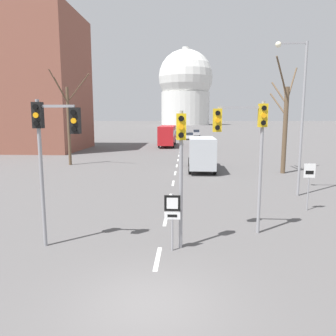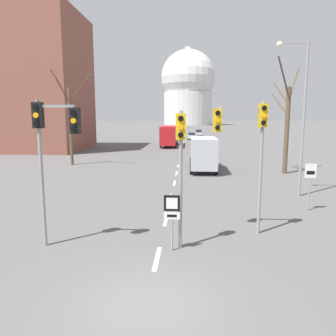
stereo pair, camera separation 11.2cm
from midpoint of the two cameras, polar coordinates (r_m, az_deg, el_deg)
name	(u,v)px [view 1 (the left image)]	position (r m, az deg, el deg)	size (l,w,h in m)	color
ground_plane	(148,304)	(9.61, -3.83, -22.60)	(800.00, 800.00, 0.00)	#565454
lane_stripe_0	(158,258)	(12.16, -2.09, -15.47)	(0.16, 2.00, 0.01)	silver
lane_stripe_1	(166,220)	(16.35, -0.61, -8.97)	(0.16, 2.00, 0.01)	silver
lane_stripe_2	(170,197)	(20.67, 0.23, -5.14)	(0.16, 2.00, 0.01)	silver
lane_stripe_3	(173,183)	(25.05, 0.78, -2.65)	(0.16, 2.00, 0.01)	silver
lane_stripe_4	(175,173)	(29.47, 1.16, -0.90)	(0.16, 2.00, 0.01)	silver
lane_stripe_5	(177,166)	(33.91, 1.44, 0.39)	(0.16, 2.00, 0.01)	silver
lane_stripe_6	(178,160)	(38.37, 1.65, 1.38)	(0.16, 2.00, 0.01)	silver
lane_stripe_7	(179,156)	(42.83, 1.82, 2.17)	(0.16, 2.00, 0.01)	silver
lane_stripe_8	(180,152)	(47.30, 1.96, 2.81)	(0.16, 2.00, 0.01)	silver
lane_stripe_9	(180,149)	(51.78, 2.08, 3.33)	(0.16, 2.00, 0.01)	silver
lane_stripe_10	(181,146)	(56.26, 2.17, 3.78)	(0.16, 2.00, 0.01)	silver
lane_stripe_11	(181,144)	(60.74, 2.26, 4.16)	(0.16, 2.00, 0.01)	silver
lane_stripe_12	(182,142)	(65.23, 2.33, 4.48)	(0.16, 2.00, 0.01)	silver
lane_stripe_13	(182,141)	(69.71, 2.39, 4.77)	(0.16, 2.00, 0.01)	silver
traffic_signal_centre_tall	(181,154)	(12.15, 2.03, 2.41)	(0.36, 0.34, 5.24)	gray
traffic_signal_near_left	(51,137)	(13.02, -19.89, 5.12)	(1.76, 0.34, 5.66)	gray
traffic_signal_near_right	(247,134)	(14.13, 13.34, 5.72)	(2.23, 0.34, 5.66)	gray
route_sign_post	(172,213)	(12.30, 0.50, -7.80)	(0.60, 0.08, 2.20)	gray
speed_limit_sign	(309,178)	(19.05, 23.20, -1.65)	(0.60, 0.08, 2.61)	gray
street_lamp_right	(298,106)	(22.09, 21.58, 10.08)	(1.96, 0.36, 9.52)	gray
sedan_near_left	(175,134)	(82.66, 1.12, 5.94)	(1.86, 4.00, 1.49)	slate
sedan_near_right	(196,133)	(87.34, 4.92, 6.13)	(1.85, 4.38, 1.71)	#B7B7BC
sedan_mid_centre	(190,136)	(73.98, 3.73, 5.62)	(1.85, 4.42, 1.59)	silver
city_bus	(167,134)	(56.77, -0.18, 5.90)	(2.66, 10.80, 3.48)	red
delivery_truck	(201,152)	(31.03, 5.74, 2.72)	(2.44, 7.20, 3.14)	#333842
bare_tree_left_near	(68,121)	(35.66, -17.04, 7.77)	(4.15, 2.17, 9.63)	brown
bare_tree_right_near	(285,122)	(30.91, 19.55, 7.49)	(2.86, 3.53, 9.95)	brown
capitol_dome	(185,88)	(209.91, 3.04, 13.80)	(33.42, 33.42, 47.21)	silver
apartment_block_left	(20,83)	(55.37, -24.40, 13.36)	(18.00, 14.00, 20.14)	brown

